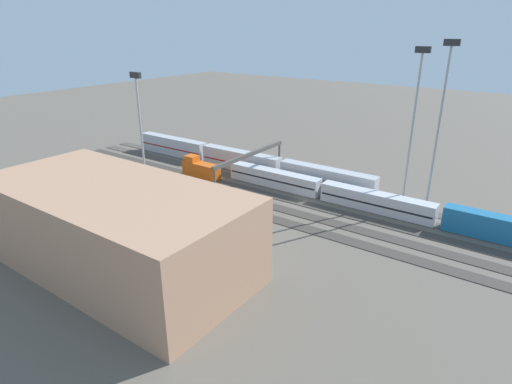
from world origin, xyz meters
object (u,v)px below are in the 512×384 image
object	(u,v)px
train_on_track_0	(241,161)
train_on_track_2	(200,169)
train_on_track_1	(366,199)
light_mast_1	(140,117)
maintenance_shed	(115,228)
light_mast_2	(442,108)
light_mast_0	(415,109)
signal_gantry	(250,159)

from	to	relation	value
train_on_track_0	train_on_track_2	xyz separation A→B (m)	(4.80, 10.00, -0.44)
train_on_track_1	light_mast_1	bearing A→B (deg)	22.93
train_on_track_2	maintenance_shed	bearing A→B (deg)	115.09
light_mast_1	light_mast_2	size ratio (longest dim) A/B	0.80
train_on_track_2	light_mast_1	xyz separation A→B (m)	(3.94, 13.65, 14.45)
maintenance_shed	light_mast_1	bearing A→B (deg)	-48.23
train_on_track_0	train_on_track_1	bearing A→B (deg)	171.95
train_on_track_1	light_mast_0	size ratio (longest dim) A/B	2.13
light_mast_2	maintenance_shed	world-z (taller)	light_mast_2
train_on_track_0	signal_gantry	distance (m)	15.06
train_on_track_0	light_mast_0	world-z (taller)	light_mast_0
train_on_track_0	maintenance_shed	distance (m)	49.83
train_on_track_1	train_on_track_0	size ratio (longest dim) A/B	0.93
train_on_track_0	light_mast_1	distance (m)	28.84
signal_gantry	light_mast_2	bearing A→B (deg)	-158.62
light_mast_1	train_on_track_1	bearing A→B (deg)	-157.07
signal_gantry	maintenance_shed	size ratio (longest dim) A/B	0.59
train_on_track_1	light_mast_2	bearing A→B (deg)	-138.49
light_mast_1	signal_gantry	world-z (taller)	light_mast_1
train_on_track_2	signal_gantry	bearing A→B (deg)	180.00
train_on_track_0	train_on_track_2	bearing A→B (deg)	64.36
train_on_track_0	light_mast_0	size ratio (longest dim) A/B	2.29
light_mast_1	signal_gantry	bearing A→B (deg)	-144.18
train_on_track_1	light_mast_2	size ratio (longest dim) A/B	2.04
train_on_track_0	light_mast_0	bearing A→B (deg)	-175.41
light_mast_2	maintenance_shed	bearing A→B (deg)	58.05
train_on_track_0	light_mast_1	world-z (taller)	light_mast_1
signal_gantry	light_mast_0	bearing A→B (deg)	-156.36
train_on_track_1	signal_gantry	distance (m)	26.21
train_on_track_2	signal_gantry	distance (m)	15.88
light_mast_0	light_mast_1	distance (m)	56.14
light_mast_2	light_mast_0	bearing A→B (deg)	5.57
train_on_track_0	light_mast_1	size ratio (longest dim) A/B	2.76
train_on_track_1	light_mast_1	size ratio (longest dim) A/B	2.57
train_on_track_1	train_on_track_2	distance (m)	40.46
train_on_track_1	train_on_track_2	world-z (taller)	train_on_track_2
train_on_track_1	light_mast_0	xyz separation A→B (m)	(-5.10, -8.25, 17.36)
light_mast_2	maintenance_shed	distance (m)	62.41
light_mast_2	signal_gantry	world-z (taller)	light_mast_2
train_on_track_2	light_mast_1	world-z (taller)	light_mast_1
train_on_track_1	train_on_track_2	size ratio (longest dim) A/B	6.64
maintenance_shed	light_mast_2	bearing A→B (deg)	-121.95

